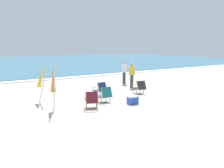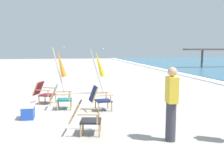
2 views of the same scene
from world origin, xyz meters
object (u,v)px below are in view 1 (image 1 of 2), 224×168
(cooler_box, at_px, (133,100))
(beach_chair_front_right, at_px, (140,87))
(umbrella_furled_orange, at_px, (53,79))
(beach_chair_front_left, at_px, (92,99))
(person_near_chairs, at_px, (124,73))
(umbrella_furled_yellow, at_px, (41,76))
(person_by_waterline, at_px, (132,75))
(beach_chair_mid_center, at_px, (100,89))
(beach_chair_far_center, at_px, (105,94))

(cooler_box, bearing_deg, beach_chair_front_right, 42.16)
(umbrella_furled_orange, bearing_deg, beach_chair_front_left, -22.93)
(person_near_chairs, bearing_deg, umbrella_furled_yellow, -160.88)
(cooler_box, bearing_deg, person_by_waterline, 53.60)
(beach_chair_front_left, relative_size, umbrella_furled_orange, 0.42)
(beach_chair_front_right, xyz_separation_m, cooler_box, (-1.65, -1.49, -0.22))
(beach_chair_front_right, distance_m, person_near_chairs, 3.53)
(beach_chair_front_left, distance_m, cooler_box, 2.09)
(beach_chair_front_left, relative_size, person_near_chairs, 0.54)
(beach_chair_mid_center, relative_size, beach_chair_front_left, 0.92)
(umbrella_furled_yellow, distance_m, person_by_waterline, 6.14)
(beach_chair_far_center, height_order, cooler_box, beach_chair_far_center)
(beach_chair_front_right, bearing_deg, person_near_chairs, 69.88)
(beach_chair_far_center, bearing_deg, person_by_waterline, 35.09)
(umbrella_furled_orange, bearing_deg, person_near_chairs, 31.30)
(umbrella_furled_yellow, distance_m, umbrella_furled_orange, 1.64)
(beach_chair_front_right, height_order, umbrella_furled_yellow, umbrella_furled_yellow)
(beach_chair_front_left, distance_m, person_near_chairs, 6.68)
(umbrella_furled_orange, bearing_deg, cooler_box, -14.32)
(beach_chair_far_center, bearing_deg, person_near_chairs, 45.16)
(person_near_chairs, height_order, person_by_waterline, same)
(beach_chair_front_left, height_order, cooler_box, beach_chair_front_left)
(umbrella_furled_yellow, xyz_separation_m, person_near_chairs, (6.47, 2.24, -0.48))
(beach_chair_front_right, height_order, person_near_chairs, person_near_chairs)
(beach_chair_far_center, bearing_deg, cooler_box, -40.65)
(beach_chair_far_center, height_order, person_near_chairs, person_near_chairs)
(beach_chair_front_right, relative_size, person_near_chairs, 0.51)
(beach_chair_mid_center, height_order, beach_chair_front_left, beach_chair_mid_center)
(person_near_chairs, bearing_deg, person_by_waterline, -105.40)
(beach_chair_front_left, xyz_separation_m, beach_chair_far_center, (1.03, 0.60, 0.00))
(cooler_box, bearing_deg, beach_chair_front_left, 172.32)
(beach_chair_mid_center, relative_size, cooler_box, 1.66)
(beach_chair_far_center, height_order, umbrella_furled_orange, umbrella_furled_orange)
(person_near_chairs, bearing_deg, beach_chair_front_left, -137.45)
(beach_chair_front_left, height_order, person_by_waterline, person_by_waterline)
(beach_chair_mid_center, height_order, cooler_box, beach_chair_mid_center)
(umbrella_furled_orange, distance_m, cooler_box, 3.82)
(umbrella_furled_yellow, xyz_separation_m, person_by_waterline, (6.07, 0.79, -0.48))
(beach_chair_front_right, relative_size, cooler_box, 1.70)
(beach_chair_mid_center, xyz_separation_m, person_by_waterline, (3.05, 1.19, 0.41))
(beach_chair_far_center, height_order, umbrella_furled_yellow, umbrella_furled_yellow)
(person_near_chairs, bearing_deg, umbrella_furled_orange, -148.70)
(beach_chair_mid_center, distance_m, umbrella_furled_yellow, 3.18)
(beach_chair_far_center, relative_size, person_by_waterline, 0.49)
(umbrella_furled_orange, bearing_deg, beach_chair_far_center, -0.45)
(person_by_waterline, bearing_deg, umbrella_furled_yellow, -172.62)
(person_near_chairs, distance_m, person_by_waterline, 1.51)
(beach_chair_mid_center, relative_size, person_by_waterline, 0.50)
(umbrella_furled_orange, bearing_deg, beach_chair_front_right, 6.51)
(person_near_chairs, distance_m, cooler_box, 5.61)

